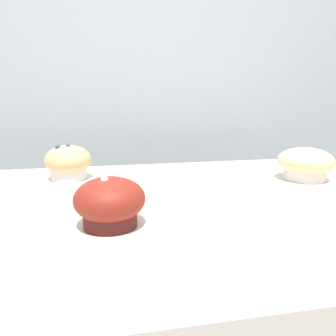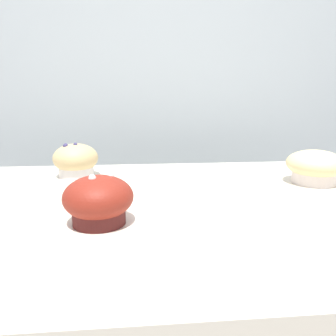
% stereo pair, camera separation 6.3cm
% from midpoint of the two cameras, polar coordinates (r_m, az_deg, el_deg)
% --- Properties ---
extents(wall_back, '(3.20, 0.10, 1.80)m').
position_cam_midpoint_polar(wall_back, '(1.17, -1.06, 2.98)').
color(wall_back, '#A8B2B7').
rests_on(wall_back, ground).
extents(muffin_front_center, '(0.12, 0.12, 0.07)m').
position_cam_midpoint_polar(muffin_front_center, '(0.77, 26.44, 0.21)').
color(muffin_front_center, silver).
rests_on(muffin_front_center, display_counter).
extents(muffin_back_left, '(0.10, 0.10, 0.08)m').
position_cam_midpoint_polar(muffin_back_left, '(0.47, -8.31, -5.70)').
color(muffin_back_left, '#521D1B').
rests_on(muffin_back_left, display_counter).
extents(muffin_back_right, '(0.10, 0.10, 0.08)m').
position_cam_midpoint_polar(muffin_back_right, '(0.76, -13.52, 1.23)').
color(muffin_back_right, silver).
rests_on(muffin_back_right, display_counter).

